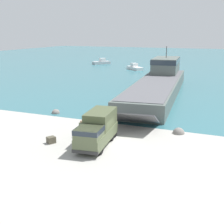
{
  "coord_description": "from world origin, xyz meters",
  "views": [
    {
      "loc": [
        11.44,
        -27.75,
        11.15
      ],
      "look_at": [
        -1.93,
        4.08,
        2.17
      ],
      "focal_mm": 50.0,
      "sensor_mm": 36.0,
      "label": 1
    }
  ],
  "objects_px": {
    "moored_boat_c": "(135,68)",
    "cargo_crate": "(51,140)",
    "landing_craft": "(159,82)",
    "moored_boat_b": "(102,62)",
    "moored_boat_a": "(166,65)",
    "soldier_on_ramp": "(81,127)",
    "military_truck": "(97,129)",
    "mooring_bollard": "(88,118)"
  },
  "relations": [
    {
      "from": "military_truck",
      "to": "soldier_on_ramp",
      "type": "relative_size",
      "value": 4.08
    },
    {
      "from": "moored_boat_a",
      "to": "cargo_crate",
      "type": "bearing_deg",
      "value": -139.5
    },
    {
      "from": "moored_boat_a",
      "to": "moored_boat_c",
      "type": "bearing_deg",
      "value": -171.87
    },
    {
      "from": "mooring_bollard",
      "to": "cargo_crate",
      "type": "relative_size",
      "value": 0.99
    },
    {
      "from": "landing_craft",
      "to": "military_truck",
      "type": "height_order",
      "value": "landing_craft"
    },
    {
      "from": "soldier_on_ramp",
      "to": "moored_boat_c",
      "type": "distance_m",
      "value": 61.65
    },
    {
      "from": "military_truck",
      "to": "mooring_bollard",
      "type": "bearing_deg",
      "value": -153.45
    },
    {
      "from": "landing_craft",
      "to": "moored_boat_b",
      "type": "distance_m",
      "value": 52.9
    },
    {
      "from": "moored_boat_b",
      "to": "cargo_crate",
      "type": "distance_m",
      "value": 79.06
    },
    {
      "from": "moored_boat_b",
      "to": "moored_boat_a",
      "type": "bearing_deg",
      "value": -137.37
    },
    {
      "from": "landing_craft",
      "to": "military_truck",
      "type": "distance_m",
      "value": 29.9
    },
    {
      "from": "landing_craft",
      "to": "cargo_crate",
      "type": "height_order",
      "value": "landing_craft"
    },
    {
      "from": "military_truck",
      "to": "mooring_bollard",
      "type": "relative_size",
      "value": 9.28
    },
    {
      "from": "moored_boat_c",
      "to": "mooring_bollard",
      "type": "height_order",
      "value": "moored_boat_c"
    },
    {
      "from": "soldier_on_ramp",
      "to": "mooring_bollard",
      "type": "xyz_separation_m",
      "value": [
        -2.01,
        5.4,
        -0.63
      ]
    },
    {
      "from": "moored_boat_a",
      "to": "moored_boat_c",
      "type": "xyz_separation_m",
      "value": [
        -6.43,
        -12.16,
        0.12
      ]
    },
    {
      "from": "moored_boat_a",
      "to": "mooring_bollard",
      "type": "height_order",
      "value": "moored_boat_a"
    },
    {
      "from": "military_truck",
      "to": "moored_boat_c",
      "type": "distance_m",
      "value": 63.83
    },
    {
      "from": "moored_boat_c",
      "to": "cargo_crate",
      "type": "height_order",
      "value": "moored_boat_c"
    },
    {
      "from": "moored_boat_a",
      "to": "cargo_crate",
      "type": "distance_m",
      "value": 75.38
    },
    {
      "from": "moored_boat_a",
      "to": "landing_craft",
      "type": "bearing_deg",
      "value": -132.21
    },
    {
      "from": "cargo_crate",
      "to": "moored_boat_c",
      "type": "bearing_deg",
      "value": 101.08
    },
    {
      "from": "moored_boat_c",
      "to": "cargo_crate",
      "type": "relative_size",
      "value": 7.69
    },
    {
      "from": "soldier_on_ramp",
      "to": "moored_boat_c",
      "type": "bearing_deg",
      "value": 141.85
    },
    {
      "from": "military_truck",
      "to": "cargo_crate",
      "type": "bearing_deg",
      "value": -79.72
    },
    {
      "from": "landing_craft",
      "to": "moored_boat_b",
      "type": "relative_size",
      "value": 6.75
    },
    {
      "from": "soldier_on_ramp",
      "to": "mooring_bollard",
      "type": "distance_m",
      "value": 5.79
    },
    {
      "from": "landing_craft",
      "to": "moored_boat_c",
      "type": "height_order",
      "value": "landing_craft"
    },
    {
      "from": "cargo_crate",
      "to": "moored_boat_b",
      "type": "bearing_deg",
      "value": 110.88
    },
    {
      "from": "landing_craft",
      "to": "soldier_on_ramp",
      "type": "bearing_deg",
      "value": -99.29
    },
    {
      "from": "soldier_on_ramp",
      "to": "moored_boat_a",
      "type": "height_order",
      "value": "soldier_on_ramp"
    },
    {
      "from": "mooring_bollard",
      "to": "moored_boat_c",
      "type": "bearing_deg",
      "value": 102.62
    },
    {
      "from": "moored_boat_b",
      "to": "soldier_on_ramp",
      "type": "bearing_deg",
      "value": 152.33
    },
    {
      "from": "moored_boat_c",
      "to": "cargo_crate",
      "type": "xyz_separation_m",
      "value": [
        12.34,
        -62.99,
        -0.29
      ]
    },
    {
      "from": "moored_boat_b",
      "to": "moored_boat_c",
      "type": "distance_m",
      "value": 19.22
    },
    {
      "from": "moored_boat_a",
      "to": "moored_boat_c",
      "type": "distance_m",
      "value": 13.75
    },
    {
      "from": "military_truck",
      "to": "mooring_bollard",
      "type": "distance_m",
      "value": 8.47
    },
    {
      "from": "soldier_on_ramp",
      "to": "moored_boat_b",
      "type": "distance_m",
      "value": 76.98
    },
    {
      "from": "military_truck",
      "to": "landing_craft",
      "type": "bearing_deg",
      "value": 175.17
    },
    {
      "from": "mooring_bollard",
      "to": "cargo_crate",
      "type": "xyz_separation_m",
      "value": [
        0.12,
        -8.4,
        -0.1
      ]
    },
    {
      "from": "moored_boat_b",
      "to": "cargo_crate",
      "type": "height_order",
      "value": "moored_boat_b"
    },
    {
      "from": "landing_craft",
      "to": "military_truck",
      "type": "xyz_separation_m",
      "value": [
        1.33,
        -29.87,
        -0.34
      ]
    }
  ]
}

